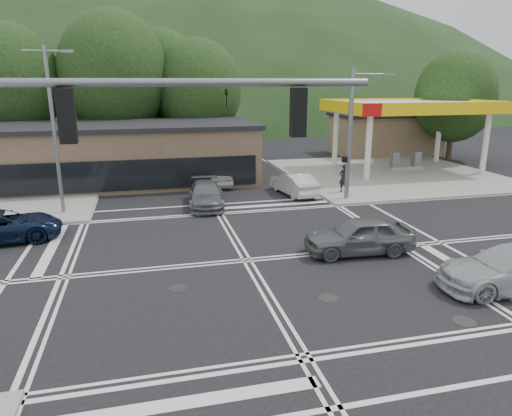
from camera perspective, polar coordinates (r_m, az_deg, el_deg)
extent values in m
plane|color=black|center=(19.16, -1.15, -6.56)|extent=(120.00, 120.00, 0.00)
cube|color=gray|center=(38.09, 16.28, 4.15)|extent=(16.00, 16.00, 0.15)
cylinder|color=silver|center=(34.54, 13.86, 7.29)|extent=(0.44, 0.44, 5.00)
cylinder|color=silver|center=(39.91, 9.91, 8.57)|extent=(0.44, 0.44, 5.00)
cylinder|color=silver|center=(40.11, 26.77, 7.18)|extent=(0.44, 0.44, 5.00)
cylinder|color=silver|center=(44.82, 21.86, 8.45)|extent=(0.44, 0.44, 5.00)
cube|color=silver|center=(39.35, 18.73, 12.00)|extent=(12.00, 8.00, 0.60)
cube|color=yellow|center=(36.02, 22.13, 11.42)|extent=(12.20, 0.25, 0.90)
cube|color=yellow|center=(42.79, 15.85, 12.45)|extent=(12.20, 0.25, 0.90)
cube|color=yellow|center=(36.53, 10.54, 12.33)|extent=(0.25, 8.20, 0.90)
cube|color=yellow|center=(42.83, 25.69, 11.53)|extent=(0.25, 8.20, 0.90)
cube|color=red|center=(33.02, 14.32, 11.79)|extent=(1.40, 0.12, 0.90)
cube|color=gray|center=(39.92, 18.10, 4.77)|extent=(3.00, 1.00, 0.30)
cube|color=slate|center=(39.28, 16.94, 5.74)|extent=(0.60, 0.50, 1.30)
cube|color=slate|center=(40.33, 19.40, 5.77)|extent=(0.60, 0.50, 1.30)
cube|color=#846B4F|center=(48.87, 15.80, 8.77)|extent=(10.00, 6.00, 3.80)
cube|color=brown|center=(34.98, -20.48, 6.03)|extent=(24.00, 8.00, 4.00)
ellipsoid|color=#1E3517|center=(107.64, -11.84, 11.44)|extent=(252.00, 126.00, 140.00)
cylinder|color=#382619|center=(42.84, -27.56, 7.41)|extent=(0.50, 0.50, 4.84)
ellipsoid|color=black|center=(42.57, -28.38, 13.70)|extent=(8.00, 8.00, 9.20)
cylinder|color=#382619|center=(41.64, -16.77, 8.63)|extent=(0.50, 0.50, 5.28)
ellipsoid|color=black|center=(41.39, -17.35, 15.72)|extent=(9.00, 9.00, 10.35)
cylinder|color=#382619|center=(41.91, -7.04, 8.60)|extent=(0.50, 0.50, 4.40)
ellipsoid|color=black|center=(41.62, -7.24, 14.49)|extent=(7.60, 7.60, 8.74)
cylinder|color=#382619|center=(45.62, -11.45, 9.25)|extent=(0.50, 0.50, 4.84)
ellipsoid|color=black|center=(45.37, -11.78, 15.20)|extent=(8.40, 8.40, 9.66)
cylinder|color=#382619|center=(46.85, 23.11, 7.94)|extent=(0.50, 0.50, 3.96)
ellipsoid|color=black|center=(46.58, 23.63, 12.65)|extent=(7.20, 7.20, 8.28)
cylinder|color=slate|center=(26.88, -23.89, 8.47)|extent=(0.20, 0.20, 9.00)
cylinder|color=slate|center=(26.78, -24.91, 17.38)|extent=(2.20, 0.12, 0.12)
cube|color=slate|center=(26.61, -22.48, 17.66)|extent=(0.60, 0.25, 0.15)
cylinder|color=slate|center=(28.40, 11.61, 8.77)|extent=(0.28, 0.28, 8.00)
cylinder|color=slate|center=(26.62, 2.85, 15.53)|extent=(9.00, 0.16, 0.16)
imported|color=black|center=(27.09, 5.96, 13.56)|extent=(0.16, 0.20, 1.00)
imported|color=black|center=(25.95, -3.72, 13.52)|extent=(0.16, 0.20, 1.00)
cylinder|color=slate|center=(28.75, 14.27, 15.89)|extent=(2.40, 0.12, 0.12)
cube|color=slate|center=(29.28, 16.25, 15.74)|extent=(0.70, 0.30, 0.15)
cube|color=black|center=(28.49, 11.00, 5.97)|extent=(0.25, 0.30, 0.35)
cylinder|color=slate|center=(9.13, -13.37, 15.01)|extent=(9.00, 0.16, 0.16)
cube|color=black|center=(9.26, -22.60, 10.54)|extent=(0.30, 0.25, 1.00)
cube|color=black|center=(9.67, 5.30, 11.81)|extent=(0.30, 0.25, 1.00)
imported|color=black|center=(24.21, -29.24, -2.01)|extent=(5.57, 3.23, 1.46)
imported|color=#5A5D5F|center=(20.18, 12.72, -3.37)|extent=(4.81, 2.21, 1.60)
imported|color=silver|center=(30.05, 4.75, 3.06)|extent=(2.26, 4.61, 1.46)
imported|color=silver|center=(32.79, -4.95, 4.11)|extent=(1.92, 4.34, 1.45)
imported|color=#595B5D|center=(27.33, -6.29, 1.70)|extent=(2.44, 5.03, 1.41)
imported|color=black|center=(30.60, 10.89, 3.71)|extent=(0.71, 0.50, 1.83)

